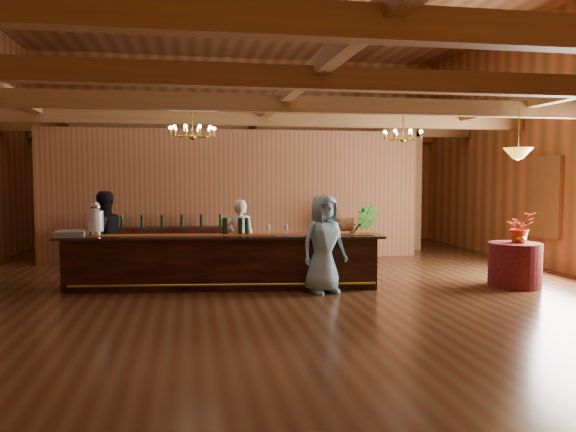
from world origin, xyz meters
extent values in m
plane|color=#4E321B|center=(0.00, 0.00, 0.00)|extent=(14.00, 14.00, 0.00)
cube|color=#B36939|center=(0.00, 7.00, 2.75)|extent=(12.00, 0.10, 5.50)
cube|color=#B36939|center=(0.00, -7.00, 2.75)|extent=(12.00, 0.10, 5.50)
cube|color=olive|center=(0.00, -5.50, 3.20)|extent=(11.90, 0.20, 0.28)
cube|color=olive|center=(0.00, -3.00, 3.20)|extent=(11.90, 0.20, 0.28)
cube|color=olive|center=(0.00, -0.50, 3.20)|extent=(11.90, 0.20, 0.28)
cube|color=olive|center=(0.00, 2.00, 3.20)|extent=(11.90, 0.20, 0.28)
cube|color=olive|center=(0.00, 4.50, 3.20)|extent=(11.90, 0.20, 0.28)
cube|color=olive|center=(0.00, 6.80, 3.20)|extent=(11.90, 0.20, 0.28)
cube|color=olive|center=(-4.50, 0.00, 3.34)|extent=(0.18, 13.90, 0.22)
cube|color=olive|center=(0.00, 0.00, 3.34)|extent=(0.18, 13.90, 0.22)
cube|color=olive|center=(4.50, 0.00, 3.34)|extent=(0.18, 13.90, 0.22)
cube|color=olive|center=(-4.50, 4.50, 1.60)|extent=(0.20, 0.20, 3.20)
cube|color=olive|center=(4.50, 4.50, 1.60)|extent=(0.20, 0.20, 3.20)
cube|color=brown|center=(-0.50, 3.50, 1.55)|extent=(9.00, 0.18, 3.10)
cube|color=white|center=(5.95, 1.00, 1.55)|extent=(0.12, 1.05, 1.75)
cube|color=#3E180F|center=(1.00, 5.50, 0.55)|extent=(1.20, 0.60, 1.10)
cube|color=#9F5B30|center=(-2.00, 5.50, 0.50)|extent=(1.00, 0.60, 1.00)
cube|color=#3E180F|center=(-1.03, 0.03, 0.45)|extent=(5.47, 1.25, 0.91)
cube|color=black|center=(-1.03, 0.03, 0.93)|extent=(5.76, 1.40, 0.05)
cube|color=#65170B|center=(-1.03, 0.03, 0.96)|extent=(5.35, 1.01, 0.01)
cylinder|color=gold|center=(-1.03, -0.33, 0.14)|extent=(5.23, 0.69, 0.05)
cylinder|color=silver|center=(-3.21, 0.35, 0.99)|extent=(0.18, 0.18, 0.08)
cylinder|color=silver|center=(-3.21, 0.35, 1.21)|extent=(0.26, 0.26, 0.36)
sphere|color=silver|center=(-3.21, 0.35, 1.46)|extent=(0.18, 0.18, 0.18)
cube|color=gray|center=(-3.62, 0.31, 1.00)|extent=(0.50, 0.50, 0.10)
cube|color=#9F5B30|center=(0.98, -0.28, 1.10)|extent=(0.06, 0.06, 0.30)
cube|color=#9F5B30|center=(1.26, -0.28, 1.10)|extent=(0.06, 0.06, 0.30)
cylinder|color=#9F5B30|center=(1.12, -0.28, 1.13)|extent=(0.24, 0.24, 0.24)
cylinder|color=black|center=(-0.98, 0.14, 1.10)|extent=(0.07, 0.07, 0.30)
cylinder|color=black|center=(-0.96, 0.14, 1.10)|extent=(0.07, 0.07, 0.30)
cylinder|color=black|center=(-0.70, 0.10, 1.10)|extent=(0.07, 0.07, 0.30)
cylinder|color=black|center=(-0.59, 0.09, 1.10)|extent=(0.07, 0.07, 0.30)
cube|color=#3E180F|center=(-2.20, 3.02, 0.42)|extent=(3.04, 0.65, 0.85)
cylinder|color=maroon|center=(4.18, -0.72, 0.40)|extent=(0.92, 0.92, 0.80)
cylinder|color=gold|center=(-1.52, 0.26, 2.95)|extent=(0.02, 0.02, 0.51)
sphere|color=gold|center=(-1.52, 0.26, 2.69)|extent=(0.12, 0.12, 0.12)
torus|color=gold|center=(-1.52, 0.26, 2.79)|extent=(0.80, 0.80, 0.04)
cylinder|color=gold|center=(2.64, 0.86, 2.96)|extent=(0.02, 0.02, 0.47)
sphere|color=gold|center=(2.64, 0.86, 2.73)|extent=(0.12, 0.12, 0.12)
torus|color=gold|center=(2.64, 0.86, 2.83)|extent=(0.80, 0.80, 0.04)
cylinder|color=gold|center=(4.18, -0.72, 2.80)|extent=(0.02, 0.02, 0.80)
cone|color=gold|center=(4.18, -0.72, 2.40)|extent=(0.52, 0.52, 0.20)
imported|color=white|center=(-0.65, 0.79, 0.78)|extent=(0.64, 0.49, 1.56)
imported|color=black|center=(-3.17, 0.89, 0.86)|extent=(1.06, 1.01, 1.72)
imported|color=#76A8C1|center=(0.65, -0.65, 0.84)|extent=(0.95, 0.76, 1.69)
imported|color=#224B16|center=(2.36, 2.64, 0.68)|extent=(0.84, 0.73, 1.35)
imported|color=red|center=(4.28, -0.68, 1.08)|extent=(0.54, 0.48, 0.56)
imported|color=gold|center=(4.25, -0.78, 0.95)|extent=(0.20, 0.20, 0.30)
camera|label=1|loc=(-1.61, -9.87, 1.98)|focal=35.00mm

